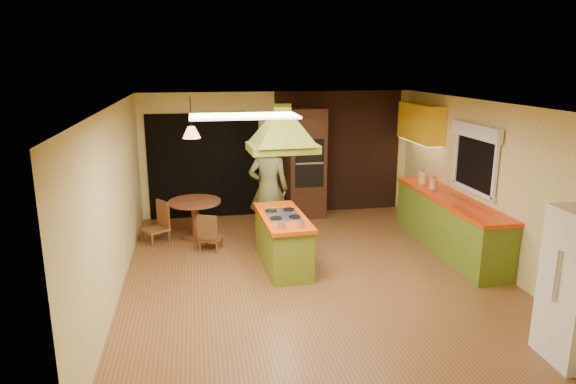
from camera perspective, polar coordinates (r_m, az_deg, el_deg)
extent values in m
plane|color=brown|center=(7.77, 2.82, -9.04)|extent=(6.50, 6.50, 0.00)
plane|color=beige|center=(10.48, -1.10, 4.27)|extent=(5.50, 0.00, 5.50)
plane|color=beige|center=(4.43, 12.65, -10.40)|extent=(5.50, 0.00, 5.50)
plane|color=beige|center=(7.26, -18.70, -1.03)|extent=(0.00, 6.50, 6.50)
plane|color=beige|center=(8.41, 21.50, 0.76)|extent=(0.00, 6.50, 6.50)
plane|color=silver|center=(7.16, 3.06, 9.67)|extent=(6.50, 6.50, 0.00)
cube|color=#381E14|center=(10.73, 5.54, 4.44)|extent=(2.64, 0.03, 2.50)
cube|color=black|center=(10.37, -9.29, 2.85)|extent=(2.20, 0.03, 2.10)
cube|color=olive|center=(8.98, 17.41, -3.52)|extent=(0.58, 3.00, 0.86)
cube|color=#E53807|center=(8.85, 17.63, -0.68)|extent=(0.62, 3.05, 0.06)
cube|color=yellow|center=(10.13, 14.51, 7.47)|extent=(0.34, 1.40, 0.70)
cube|color=black|center=(8.67, 20.15, 3.29)|extent=(0.03, 1.16, 0.96)
cube|color=white|center=(8.58, 20.13, 6.37)|extent=(0.10, 1.35, 0.22)
cube|color=white|center=(5.80, -4.92, 8.40)|extent=(1.20, 0.60, 0.03)
cube|color=olive|center=(7.91, -0.59, -5.63)|extent=(0.67, 1.57, 0.76)
cube|color=#DE4607|center=(7.78, -0.59, -2.80)|extent=(0.72, 1.65, 0.06)
cube|color=silver|center=(7.77, -0.60, -2.54)|extent=(0.50, 0.70, 0.02)
cube|color=olive|center=(7.54, -0.62, 4.94)|extent=(1.03, 0.76, 0.12)
pyramid|color=olive|center=(7.47, -0.63, 8.76)|extent=(1.03, 0.76, 0.45)
cube|color=olive|center=(7.47, -0.63, 9.34)|extent=(0.22, 0.22, 0.14)
imported|color=#4C502A|center=(8.84, -2.18, 0.30)|extent=(0.75, 0.55, 1.88)
cube|color=#442415|center=(10.32, 2.05, 3.24)|extent=(0.73, 0.59, 2.20)
cube|color=black|center=(9.97, 2.43, 4.61)|extent=(0.57, 0.03, 0.45)
cube|color=black|center=(10.07, 2.40, 1.80)|extent=(0.57, 0.03, 0.45)
cylinder|color=brown|center=(9.22, -10.33, -1.07)|extent=(0.92, 0.92, 0.05)
cylinder|color=brown|center=(9.31, -10.24, -2.98)|extent=(0.14, 0.14, 0.64)
cylinder|color=brown|center=(9.41, -10.15, -4.85)|extent=(0.52, 0.52, 0.05)
cone|color=#FF9E3F|center=(8.98, -10.68, 6.53)|extent=(0.39, 0.39, 0.20)
cylinder|color=beige|center=(9.64, 14.79, 1.56)|extent=(0.18, 0.18, 0.22)
cylinder|color=beige|center=(9.69, 14.67, 1.55)|extent=(0.18, 0.18, 0.19)
cylinder|color=beige|center=(9.28, 15.84, 0.88)|extent=(0.13, 0.13, 0.18)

